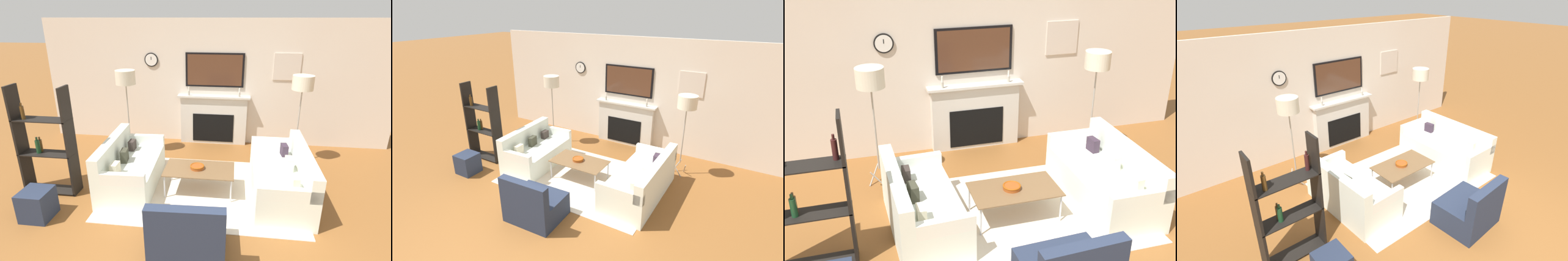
{
  "view_description": "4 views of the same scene",
  "coord_description": "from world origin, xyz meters",
  "views": [
    {
      "loc": [
        0.43,
        -2.2,
        2.72
      ],
      "look_at": [
        -0.19,
        2.62,
        0.9
      ],
      "focal_mm": 28.0,
      "sensor_mm": 36.0,
      "label": 1
    },
    {
      "loc": [
        2.89,
        -2.5,
        3.35
      ],
      "look_at": [
        -0.17,
        2.68,
        0.89
      ],
      "focal_mm": 28.0,
      "sensor_mm": 36.0,
      "label": 2
    },
    {
      "loc": [
        -1.83,
        -2.46,
        3.46
      ],
      "look_at": [
        -0.33,
        2.84,
        0.96
      ],
      "focal_mm": 42.0,
      "sensor_mm": 36.0,
      "label": 3
    },
    {
      "loc": [
        -3.62,
        -1.3,
        3.47
      ],
      "look_at": [
        -0.28,
        2.82,
        0.95
      ],
      "focal_mm": 28.0,
      "sensor_mm": 36.0,
      "label": 4
    }
  ],
  "objects": [
    {
      "name": "armchair",
      "position": [
        -0.03,
        0.7,
        0.27
      ],
      "size": [
        0.91,
        0.77,
        0.84
      ],
      "color": "#222B3F",
      "rests_on": "ground_plane"
    },
    {
      "name": "couch_left",
      "position": [
        -1.26,
        2.22,
        0.3
      ],
      "size": [
        0.89,
        1.65,
        0.83
      ],
      "color": "white",
      "rests_on": "ground_plane"
    },
    {
      "name": "shelf_unit",
      "position": [
        -2.47,
        1.87,
        0.85
      ],
      "size": [
        0.88,
        0.28,
        1.77
      ],
      "color": "black",
      "rests_on": "ground_plane"
    },
    {
      "name": "fireplace_wall",
      "position": [
        0.0,
        4.39,
        1.24
      ],
      "size": [
        7.6,
        0.28,
        2.7
      ],
      "color": "beige",
      "rests_on": "ground_plane"
    },
    {
      "name": "couch_right",
      "position": [
        1.25,
        2.22,
        0.29
      ],
      "size": [
        0.85,
        1.86,
        0.8
      ],
      "color": "white",
      "rests_on": "ground_plane"
    },
    {
      "name": "coffee_table",
      "position": [
        -0.07,
        2.17,
        0.39
      ],
      "size": [
        1.12,
        0.64,
        0.41
      ],
      "color": "brown",
      "rests_on": "ground_plane"
    },
    {
      "name": "decorative_bowl",
      "position": [
        -0.1,
        2.17,
        0.44
      ],
      "size": [
        0.23,
        0.23,
        0.06
      ],
      "color": "#9A4518",
      "rests_on": "coffee_table"
    },
    {
      "name": "floor_lamp_right",
      "position": [
        1.66,
        3.43,
        1.58
      ],
      "size": [
        0.38,
        0.38,
        1.74
      ],
      "color": "#9E998E",
      "rests_on": "ground_plane"
    },
    {
      "name": "area_rug",
      "position": [
        0.0,
        2.22,
        0.01
      ],
      "size": [
        3.12,
        2.18,
        0.01
      ],
      "color": "beige",
      "rests_on": "ground_plane"
    },
    {
      "name": "floor_lamp_left",
      "position": [
        -1.66,
        3.43,
        1.59
      ],
      "size": [
        0.38,
        0.38,
        1.76
      ],
      "color": "#9E998E",
      "rests_on": "ground_plane"
    },
    {
      "name": "ground_plane",
      "position": [
        0.0,
        0.0,
        0.0
      ],
      "size": [
        60.0,
        60.0,
        0.0
      ],
      "primitive_type": "plane",
      "color": "brown"
    }
  ]
}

